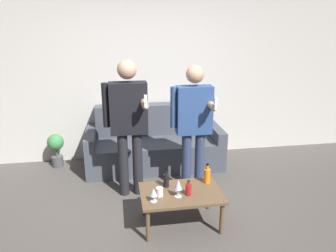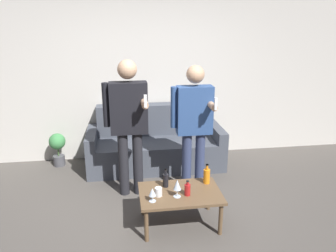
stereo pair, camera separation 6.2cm
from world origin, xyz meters
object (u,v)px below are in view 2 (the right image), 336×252
coffee_table (180,196)px  person_standing_left (129,119)px  couch (155,145)px  bottle_orange (187,189)px  person_standing_right (194,120)px

coffee_table → person_standing_left: 1.12m
couch → bottle_orange: size_ratio=12.04×
bottle_orange → person_standing_left: (-0.56, 0.82, 0.55)m
coffee_table → person_standing_left: size_ratio=0.51×
person_standing_left → person_standing_right: (0.80, -0.03, -0.05)m
couch → person_standing_left: size_ratio=1.17×
couch → bottle_orange: (0.16, -1.67, 0.14)m
bottle_orange → person_standing_right: size_ratio=0.10×
person_standing_right → couch: bearing=114.2°
coffee_table → couch: bearing=93.5°
bottle_orange → person_standing_right: person_standing_right is taller
couch → person_standing_right: person_standing_right is taller
couch → bottle_orange: bearing=-84.5°
person_standing_left → bottle_orange: bearing=-55.6°
couch → person_standing_right: (0.39, -0.87, 0.64)m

